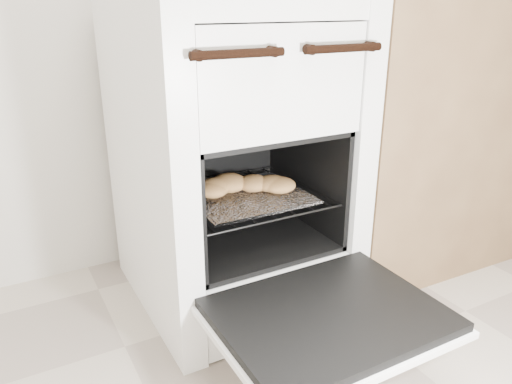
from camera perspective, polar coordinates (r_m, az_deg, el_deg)
stove at (r=1.55m, az=-2.66°, el=3.49°), size 0.61×0.68×0.94m
oven_door at (r=1.26m, az=8.29°, el=-14.01°), size 0.55×0.43×0.04m
oven_rack at (r=1.52m, az=-1.48°, el=-0.42°), size 0.45×0.43×0.01m
foil_sheet at (r=1.50m, az=-1.12°, el=-0.45°), size 0.35×0.31×0.01m
baked_rolls at (r=1.51m, az=-1.10°, el=0.83°), size 0.30×0.21×0.05m
counter at (r=2.04m, az=18.56°, el=7.55°), size 0.99×0.67×0.98m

